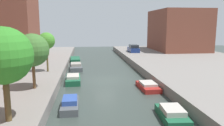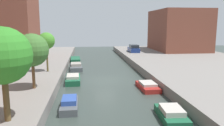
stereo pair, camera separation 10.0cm
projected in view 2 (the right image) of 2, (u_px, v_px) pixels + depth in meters
The scene contains 13 objects.
ground_plane at pixel (105, 80), 26.42m from camera, with size 84.00×84.00×0.00m, color #333D38.
quay_right at pixel (223, 73), 28.08m from camera, with size 20.00×64.00×1.00m, color gray.
low_block_right at pixel (178, 30), 48.79m from camera, with size 10.00×13.01×8.71m, color brown.
street_tree_0 at pixel (3, 56), 12.22m from camera, with size 3.20×3.20×5.39m.
street_tree_1 at pixel (32, 50), 18.91m from camera, with size 2.83×2.83×4.77m.
street_tree_2 at pixel (46, 41), 25.92m from camera, with size 1.97×1.97×4.63m.
parked_car at pixel (134, 49), 46.15m from camera, with size 1.98×4.73×1.51m.
moored_boat_left_1 at pixel (69, 104), 17.27m from camera, with size 1.35×3.38×0.91m.
moored_boat_left_2 at pixel (73, 79), 25.35m from camera, with size 1.72×3.98×0.90m.
moored_boat_left_3 at pixel (76, 67), 32.66m from camera, with size 1.99×4.09×0.96m.
moored_boat_left_4 at pixel (75, 60), 40.14m from camera, with size 1.85×4.60×0.64m.
moored_boat_right_1 at pixel (171, 114), 15.36m from camera, with size 1.85×3.61×0.88m.
moored_boat_right_2 at pixel (148, 86), 22.69m from camera, with size 1.79×3.76×0.71m.
Camera 2 is at (-2.24, -25.62, 6.43)m, focal length 35.70 mm.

